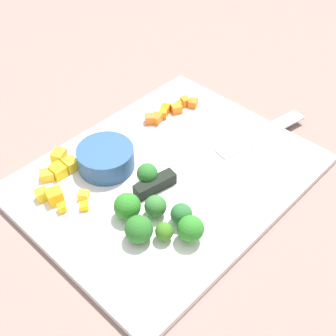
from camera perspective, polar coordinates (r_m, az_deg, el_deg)
ground_plane at (r=0.68m, az=0.00°, el=-1.34°), size 4.00×4.00×0.00m
cutting_board at (r=0.67m, az=0.00°, el=-0.98°), size 0.42×0.33×0.01m
prep_bowl at (r=0.67m, az=-7.96°, el=1.26°), size 0.09×0.09×0.03m
chef_knife at (r=0.67m, az=3.91°, el=0.55°), size 0.33×0.08×0.02m
carrot_dice_0 at (r=0.77m, az=-0.61°, el=6.98°), size 0.02×0.02×0.01m
carrot_dice_1 at (r=0.80m, az=2.21°, el=8.52°), size 0.02×0.02×0.01m
carrot_dice_2 at (r=0.78m, az=1.07°, el=7.61°), size 0.02×0.02×0.01m
carrot_dice_3 at (r=0.76m, az=-2.39°, el=6.29°), size 0.02×0.02×0.01m
carrot_dice_4 at (r=0.76m, az=-1.49°, el=6.34°), size 0.02×0.02×0.01m
carrot_dice_5 at (r=0.79m, az=1.44°, el=8.14°), size 0.01×0.01×0.01m
carrot_dice_6 at (r=0.78m, az=-0.35°, el=7.57°), size 0.02×0.02×0.01m
carrot_dice_7 at (r=0.79m, az=3.21°, el=8.30°), size 0.02×0.02×0.01m
pepper_dice_0 at (r=0.64m, az=-14.28°, el=-3.50°), size 0.03×0.03×0.02m
pepper_dice_1 at (r=0.63m, az=-13.44°, el=-5.01°), size 0.01×0.01×0.01m
pepper_dice_2 at (r=0.69m, az=-12.33°, el=0.48°), size 0.02×0.02×0.02m
pepper_dice_3 at (r=0.64m, az=-10.77°, el=-3.47°), size 0.02×0.02×0.01m
pepper_dice_4 at (r=0.70m, az=-13.77°, el=1.44°), size 0.03×0.03×0.02m
pepper_dice_5 at (r=0.68m, az=-15.23°, el=-0.88°), size 0.03×0.02×0.01m
pepper_dice_6 at (r=0.65m, az=-15.83°, el=-3.29°), size 0.02×0.02×0.02m
pepper_dice_7 at (r=0.68m, az=-13.90°, el=-0.37°), size 0.02×0.02×0.02m
pepper_dice_8 at (r=0.63m, az=-10.68°, el=-4.85°), size 0.02×0.02×0.01m
broccoli_floret_0 at (r=0.60m, az=-1.61°, el=-4.92°), size 0.03×0.03×0.03m
broccoli_floret_1 at (r=0.59m, az=1.72°, el=-5.93°), size 0.03×0.03×0.03m
broccoli_floret_2 at (r=0.64m, az=-2.67°, el=-0.76°), size 0.03×0.03×0.04m
broccoli_floret_3 at (r=0.57m, az=2.92°, el=-7.80°), size 0.03×0.03×0.04m
broccoli_floret_4 at (r=0.60m, az=-5.24°, el=-4.92°), size 0.04×0.04×0.04m
broccoli_floret_5 at (r=0.57m, az=-3.75°, el=-7.86°), size 0.04×0.04×0.04m
broccoli_floret_6 at (r=0.58m, az=-0.48°, el=-8.13°), size 0.02×0.02×0.03m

